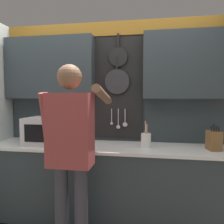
{
  "coord_description": "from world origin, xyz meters",
  "views": [
    {
      "loc": [
        0.45,
        -2.3,
        1.45
      ],
      "look_at": [
        0.03,
        0.18,
        1.27
      ],
      "focal_mm": 35.0,
      "sensor_mm": 36.0,
      "label": 1
    }
  ],
  "objects_px": {
    "microwave": "(50,131)",
    "knife_block": "(214,140)",
    "utensil_crock": "(146,140)",
    "person": "(71,145)"
  },
  "relations": [
    {
      "from": "microwave",
      "to": "knife_block",
      "type": "height_order",
      "value": "microwave"
    },
    {
      "from": "microwave",
      "to": "knife_block",
      "type": "relative_size",
      "value": 1.89
    },
    {
      "from": "utensil_crock",
      "to": "person",
      "type": "bearing_deg",
      "value": -142.16
    },
    {
      "from": "knife_block",
      "to": "microwave",
      "type": "bearing_deg",
      "value": -179.97
    },
    {
      "from": "utensil_crock",
      "to": "knife_block",
      "type": "bearing_deg",
      "value": -0.08
    },
    {
      "from": "knife_block",
      "to": "person",
      "type": "relative_size",
      "value": 0.16
    },
    {
      "from": "microwave",
      "to": "utensil_crock",
      "type": "distance_m",
      "value": 1.07
    },
    {
      "from": "knife_block",
      "to": "utensil_crock",
      "type": "xyz_separation_m",
      "value": [
        -0.67,
        0.0,
        -0.02
      ]
    },
    {
      "from": "knife_block",
      "to": "person",
      "type": "height_order",
      "value": "person"
    },
    {
      "from": "knife_block",
      "to": "utensil_crock",
      "type": "bearing_deg",
      "value": 179.92
    }
  ]
}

